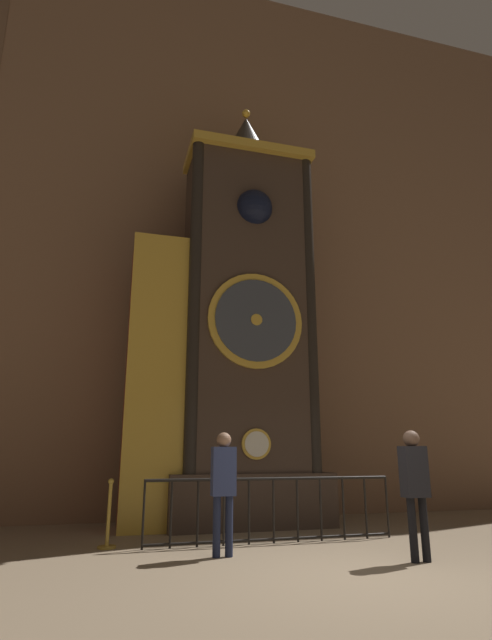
{
  "coord_description": "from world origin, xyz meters",
  "views": [
    {
      "loc": [
        -3.12,
        -5.74,
        1.4
      ],
      "look_at": [
        -0.25,
        4.46,
        4.23
      ],
      "focal_mm": 28.0,
      "sensor_mm": 36.0,
      "label": 1
    }
  ],
  "objects_px": {
    "visitor_far": "(415,480)",
    "stanchion_post": "(108,525)",
    "visitor_near": "(223,480)",
    "clock_tower": "(231,329)"
  },
  "relations": [
    {
      "from": "visitor_near",
      "to": "visitor_far",
      "type": "distance_m",
      "value": 2.67
    },
    {
      "from": "clock_tower",
      "to": "visitor_near",
      "type": "xyz_separation_m",
      "value": [
        -0.79,
        -2.83,
        -2.96
      ]
    },
    {
      "from": "clock_tower",
      "to": "visitor_near",
      "type": "relative_size",
      "value": 5.68
    },
    {
      "from": "visitor_near",
      "to": "stanchion_post",
      "type": "height_order",
      "value": "visitor_near"
    },
    {
      "from": "visitor_far",
      "to": "stanchion_post",
      "type": "height_order",
      "value": "visitor_far"
    },
    {
      "from": "visitor_far",
      "to": "visitor_near",
      "type": "bearing_deg",
      "value": 158.0
    },
    {
      "from": "visitor_near",
      "to": "visitor_far",
      "type": "xyz_separation_m",
      "value": [
        2.46,
        -1.04,
        0.01
      ]
    },
    {
      "from": "visitor_near",
      "to": "stanchion_post",
      "type": "distance_m",
      "value": 2.03
    },
    {
      "from": "clock_tower",
      "to": "visitor_far",
      "type": "bearing_deg",
      "value": -66.69
    },
    {
      "from": "visitor_far",
      "to": "stanchion_post",
      "type": "relative_size",
      "value": 1.68
    }
  ]
}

